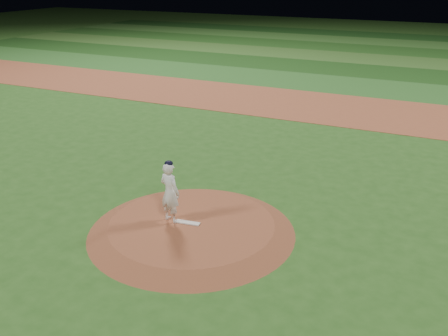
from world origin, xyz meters
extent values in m
plane|color=#2A5A1D|center=(0.00, 0.00, 0.00)|extent=(120.00, 120.00, 0.00)
cube|color=#984C2F|center=(0.00, 14.00, 0.01)|extent=(70.00, 6.00, 0.02)
cube|color=#2B6424|center=(0.00, 19.50, 0.01)|extent=(70.00, 5.00, 0.02)
cube|color=#1A4516|center=(0.00, 24.50, 0.01)|extent=(70.00, 5.00, 0.02)
cube|color=#366525|center=(0.00, 29.50, 0.01)|extent=(70.00, 5.00, 0.02)
cube|color=#1F4D19|center=(0.00, 34.50, 0.01)|extent=(70.00, 5.00, 0.02)
cube|color=#346B27|center=(0.00, 39.50, 0.01)|extent=(70.00, 5.00, 0.02)
cube|color=#194616|center=(0.00, 44.50, 0.01)|extent=(70.00, 5.00, 0.02)
cone|color=brown|center=(0.00, 0.00, 0.12)|extent=(5.50, 5.50, 0.25)
cube|color=silver|center=(-0.09, -0.05, 0.27)|extent=(0.67, 0.25, 0.03)
ellipsoid|color=white|center=(-0.86, 0.47, 0.28)|extent=(0.11, 0.11, 0.06)
imported|color=white|center=(-0.57, -0.11, 1.08)|extent=(0.68, 0.52, 1.66)
ellipsoid|color=black|center=(-0.57, -0.11, 1.89)|extent=(0.22, 0.22, 0.15)
camera|label=1|loc=(5.80, -10.21, 6.56)|focal=40.00mm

